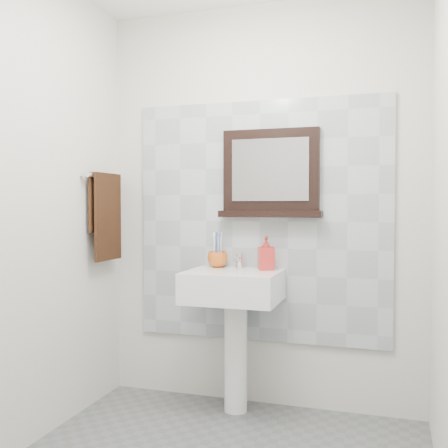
# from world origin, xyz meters

# --- Properties ---
(back_wall) EXTENTS (2.00, 0.01, 2.50)m
(back_wall) POSITION_xyz_m (0.00, 1.10, 1.25)
(back_wall) COLOR silver
(back_wall) RESTS_ON ground
(front_wall) EXTENTS (2.00, 0.01, 2.50)m
(front_wall) POSITION_xyz_m (0.00, -1.10, 1.25)
(front_wall) COLOR silver
(front_wall) RESTS_ON ground
(left_wall) EXTENTS (0.01, 2.20, 2.50)m
(left_wall) POSITION_xyz_m (-1.00, 0.00, 1.25)
(left_wall) COLOR silver
(left_wall) RESTS_ON ground
(splashback) EXTENTS (1.60, 0.02, 1.50)m
(splashback) POSITION_xyz_m (0.00, 1.09, 1.15)
(splashback) COLOR #A3ACB1
(splashback) RESTS_ON back_wall
(pedestal_sink) EXTENTS (0.55, 0.44, 0.96)m
(pedestal_sink) POSITION_xyz_m (-0.11, 0.87, 0.68)
(pedestal_sink) COLOR white
(pedestal_sink) RESTS_ON ground
(toothbrush_cup) EXTENTS (0.15, 0.15, 0.10)m
(toothbrush_cup) POSITION_xyz_m (-0.26, 1.01, 0.91)
(toothbrush_cup) COLOR #C75717
(toothbrush_cup) RESTS_ON pedestal_sink
(toothbrushes) EXTENTS (0.05, 0.04, 0.21)m
(toothbrushes) POSITION_xyz_m (-0.26, 1.02, 0.98)
(toothbrushes) COLOR white
(toothbrushes) RESTS_ON toothbrush_cup
(soap_dispenser) EXTENTS (0.12, 0.12, 0.20)m
(soap_dispenser) POSITION_xyz_m (0.06, 0.98, 0.96)
(soap_dispenser) COLOR #B1142C
(soap_dispenser) RESTS_ON pedestal_sink
(framed_mirror) EXTENTS (0.64, 0.11, 0.54)m
(framed_mirror) POSITION_xyz_m (0.07, 1.06, 1.43)
(framed_mirror) COLOR black
(framed_mirror) RESTS_ON back_wall
(towel_bar) EXTENTS (0.07, 0.40, 0.03)m
(towel_bar) POSITION_xyz_m (-0.95, 0.83, 1.43)
(towel_bar) COLOR silver
(towel_bar) RESTS_ON left_wall
(hand_towel) EXTENTS (0.06, 0.30, 0.55)m
(hand_towel) POSITION_xyz_m (-0.94, 0.83, 1.22)
(hand_towel) COLOR black
(hand_towel) RESTS_ON towel_bar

